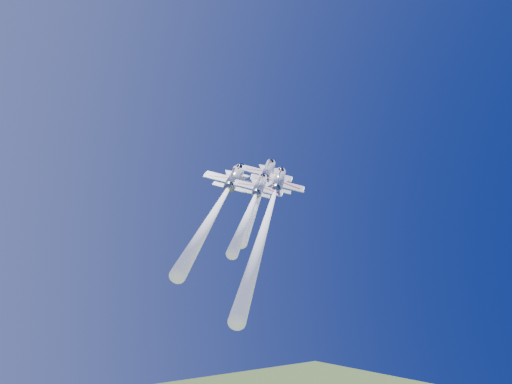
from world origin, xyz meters
TOP-DOWN VIEW (x-y plane):
  - jet_lead at (-3.20, -5.55)m, footprint 24.09×30.29m
  - jet_left at (-11.94, -5.76)m, footprint 27.29×34.47m
  - jet_right at (-10.51, -16.63)m, footprint 29.12×37.96m
  - jet_slot at (-11.31, -13.67)m, footprint 19.59×24.45m

SIDE VIEW (x-z plane):
  - jet_right at x=-10.51m, z-range 73.33..115.53m
  - jet_slot at x=-11.31m, z-range 84.29..108.49m
  - jet_left at x=-11.94m, z-range 79.96..114.53m
  - jet_lead at x=-3.20m, z-range 84.94..115.12m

